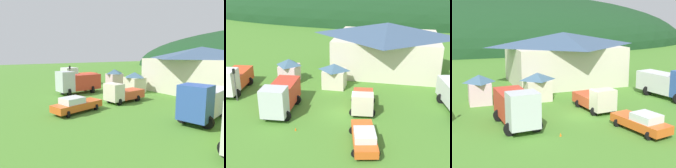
% 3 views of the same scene
% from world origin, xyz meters
% --- Properties ---
extents(ground_plane, '(200.00, 200.00, 0.00)m').
position_xyz_m(ground_plane, '(0.00, 0.00, 0.00)').
color(ground_plane, '#4C842D').
extents(forested_hill_backdrop, '(134.81, 60.00, 31.79)m').
position_xyz_m(forested_hill_backdrop, '(0.00, 74.14, 0.00)').
color(forested_hill_backdrop, '#193D1E').
rests_on(forested_hill_backdrop, ground).
extents(depot_building, '(15.51, 12.29, 7.04)m').
position_xyz_m(depot_building, '(3.56, 15.20, 3.63)').
color(depot_building, beige).
rests_on(depot_building, ground).
extents(play_shed_cream, '(2.99, 2.63, 3.13)m').
position_xyz_m(play_shed_cream, '(-2.40, 6.91, 1.61)').
color(play_shed_cream, beige).
rests_on(play_shed_cream, ground).
extents(play_shed_pink, '(2.50, 2.65, 3.18)m').
position_xyz_m(play_shed_pink, '(-8.64, 7.51, 1.64)').
color(play_shed_pink, beige).
rests_on(play_shed_pink, ground).
extents(heavy_rig_white, '(3.79, 6.97, 3.41)m').
position_xyz_m(heavy_rig_white, '(-14.23, 2.76, 1.68)').
color(heavy_rig_white, white).
rests_on(heavy_rig_white, ground).
extents(tow_truck_silver, '(3.53, 6.67, 3.44)m').
position_xyz_m(tow_truck_silver, '(-6.38, -1.00, 1.80)').
color(tow_truck_silver, silver).
rests_on(tow_truck_silver, ground).
extents(light_truck_cream, '(3.01, 5.39, 2.44)m').
position_xyz_m(light_truck_cream, '(2.01, 0.98, 1.16)').
color(light_truck_cream, beige).
rests_on(light_truck_cream, ground).
extents(service_pickup_orange, '(3.12, 5.64, 1.66)m').
position_xyz_m(service_pickup_orange, '(3.01, -5.70, 0.83)').
color(service_pickup_orange, orange).
rests_on(service_pickup_orange, ground).
extents(traffic_light_west, '(0.20, 0.32, 3.87)m').
position_xyz_m(traffic_light_west, '(-12.42, 0.49, 2.39)').
color(traffic_light_west, '#4C4C51').
rests_on(traffic_light_west, ground).
extents(traffic_cone_near_pickup, '(0.36, 0.36, 0.59)m').
position_xyz_m(traffic_cone_near_pickup, '(-3.60, -4.50, 0.00)').
color(traffic_cone_near_pickup, orange).
rests_on(traffic_cone_near_pickup, ground).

